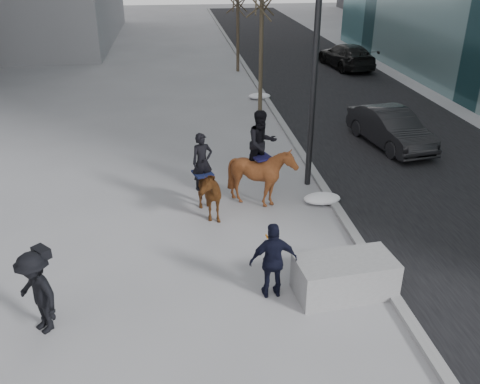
{
  "coord_description": "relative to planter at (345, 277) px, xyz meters",
  "views": [
    {
      "loc": [
        -1.4,
        -9.68,
        6.84
      ],
      "look_at": [
        0.0,
        1.2,
        1.5
      ],
      "focal_mm": 38.0,
      "sensor_mm": 36.0,
      "label": 1
    }
  ],
  "objects": [
    {
      "name": "road",
      "position": [
        5.01,
        11.02,
        -0.42
      ],
      "size": [
        8.0,
        90.0,
        0.01
      ],
      "primitive_type": "cube",
      "color": "black",
      "rests_on": "ground"
    },
    {
      "name": "curb",
      "position": [
        1.01,
        11.02,
        -0.36
      ],
      "size": [
        0.25,
        90.0,
        0.12
      ],
      "primitive_type": "cube",
      "color": "gray",
      "rests_on": "ground"
    },
    {
      "name": "car_near",
      "position": [
        4.52,
        8.58,
        0.27
      ],
      "size": [
        2.17,
        4.42,
        1.39
      ],
      "primitive_type": "imported",
      "rotation": [
        0.0,
        0.0,
        0.17
      ],
      "color": "black",
      "rests_on": "ground"
    },
    {
      "name": "tree_far",
      "position": [
        0.41,
        21.88,
        1.87
      ],
      "size": [
        1.2,
        1.2,
        4.58
      ],
      "primitive_type": null,
      "color": "#32241E",
      "rests_on": "ground"
    },
    {
      "name": "snow_piles",
      "position": [
        0.71,
        9.97,
        -0.28
      ],
      "size": [
        1.09,
        12.08,
        0.28
      ],
      "color": "white",
      "rests_on": "ground"
    },
    {
      "name": "car_far",
      "position": [
        7.15,
        21.95,
        0.31
      ],
      "size": [
        2.62,
        5.25,
        1.47
      ],
      "primitive_type": "imported",
      "rotation": [
        0.0,
        0.0,
        3.26
      ],
      "color": "black",
      "rests_on": "ground"
    },
    {
      "name": "ground",
      "position": [
        -1.99,
        1.02,
        -0.42
      ],
      "size": [
        120.0,
        120.0,
        0.0
      ],
      "primitive_type": "plane",
      "color": "gray",
      "rests_on": "ground"
    },
    {
      "name": "planter",
      "position": [
        0.0,
        0.0,
        0.0
      ],
      "size": [
        2.21,
        1.26,
        0.85
      ],
      "primitive_type": "cube",
      "rotation": [
        0.0,
        0.0,
        0.1
      ],
      "color": "gray",
      "rests_on": "ground"
    },
    {
      "name": "camera_crew",
      "position": [
        -6.23,
        -0.38,
        0.46
      ],
      "size": [
        1.25,
        1.27,
        1.75
      ],
      "color": "black",
      "rests_on": "ground"
    },
    {
      "name": "mounted_left",
      "position": [
        -2.78,
        3.98,
        0.45
      ],
      "size": [
        1.33,
        1.99,
        2.36
      ],
      "color": "#4A220E",
      "rests_on": "ground"
    },
    {
      "name": "tree_near",
      "position": [
        0.41,
        13.66,
        2.33
      ],
      "size": [
        1.2,
        1.2,
        5.5
      ],
      "primitive_type": null,
      "color": "#3A3022",
      "rests_on": "ground"
    },
    {
      "name": "lamppost",
      "position": [
        0.61,
        5.64,
        4.57
      ],
      "size": [
        0.25,
        0.8,
        9.09
      ],
      "color": "black",
      "rests_on": "ground"
    },
    {
      "name": "feeder",
      "position": [
        -1.55,
        0.12,
        0.45
      ],
      "size": [
        1.04,
        0.88,
        1.75
      ],
      "color": "black",
      "rests_on": "ground"
    },
    {
      "name": "mounted_right",
      "position": [
        -1.08,
        4.42,
        0.7
      ],
      "size": [
        1.92,
        2.04,
        2.79
      ],
      "color": "#512810",
      "rests_on": "ground"
    }
  ]
}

